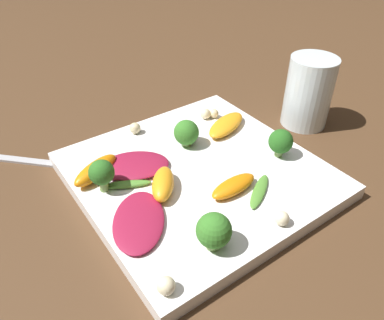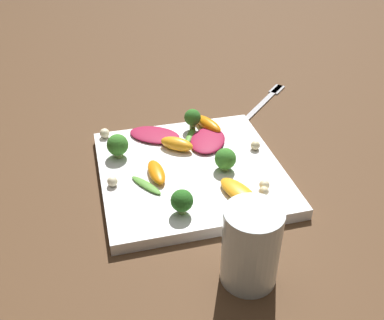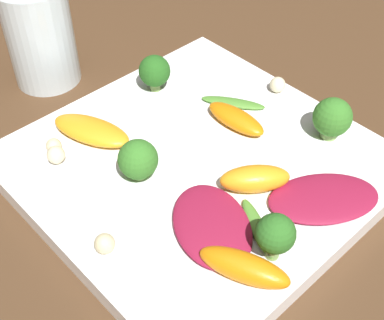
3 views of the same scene
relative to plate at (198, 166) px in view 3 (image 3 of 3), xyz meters
name	(u,v)px [view 3 (image 3 of 3)]	position (x,y,z in m)	size (l,w,h in m)	color
ground_plane	(198,173)	(0.00, 0.00, -0.01)	(2.40, 2.40, 0.00)	#4C331E
plate	(198,166)	(0.00, 0.00, 0.00)	(0.28, 0.28, 0.02)	white
drinking_glass	(40,35)	(-0.22, -0.02, 0.04)	(0.07, 0.07, 0.11)	silver
radicchio_leaf_0	(212,225)	(0.06, -0.05, 0.01)	(0.10, 0.09, 0.01)	maroon
radicchio_leaf_1	(324,198)	(0.11, 0.04, 0.01)	(0.09, 0.11, 0.01)	maroon
orange_segment_0	(91,130)	(-0.09, -0.05, 0.02)	(0.08, 0.06, 0.01)	orange
orange_segment_1	(244,267)	(0.11, -0.06, 0.02)	(0.07, 0.05, 0.02)	orange
orange_segment_2	(255,179)	(0.06, 0.01, 0.02)	(0.06, 0.06, 0.02)	orange
orange_segment_3	(236,119)	(-0.01, 0.06, 0.02)	(0.06, 0.03, 0.01)	orange
broccoli_floret_0	(275,235)	(0.11, -0.03, 0.03)	(0.03, 0.03, 0.04)	#7A9E51
broccoli_floret_1	(155,72)	(-0.10, 0.04, 0.03)	(0.03, 0.03, 0.04)	#7A9E51
broccoli_floret_2	(332,118)	(0.06, 0.11, 0.03)	(0.04, 0.04, 0.04)	#84AD5B
broccoli_floret_3	(138,160)	(-0.02, -0.05, 0.03)	(0.03, 0.03, 0.04)	#84AD5B
arugula_sprig_0	(233,103)	(-0.03, 0.08, 0.01)	(0.06, 0.05, 0.01)	#518E33
arugula_sprig_1	(258,228)	(0.09, -0.02, 0.01)	(0.06, 0.04, 0.01)	#518E33
macadamia_nut_1	(105,244)	(0.02, -0.12, 0.02)	(0.02, 0.02, 0.02)	beige
macadamia_nut_2	(54,146)	(-0.09, -0.09, 0.02)	(0.01, 0.01, 0.01)	beige
macadamia_nut_3	(278,85)	(-0.02, 0.13, 0.02)	(0.02, 0.02, 0.02)	beige
macadamia_nut_4	(56,155)	(-0.08, -0.09, 0.02)	(0.02, 0.02, 0.02)	beige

